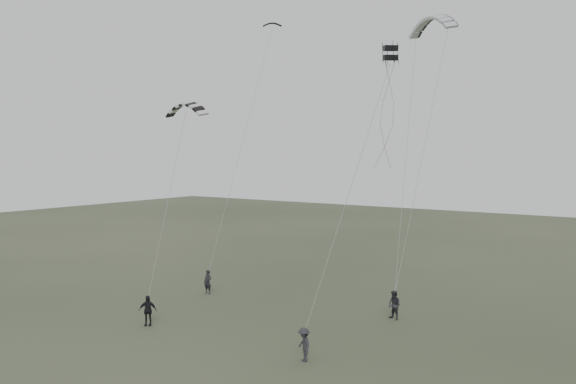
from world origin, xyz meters
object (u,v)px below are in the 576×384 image
Objects in this scene: flyer_center at (148,310)px; kite_dark_small at (272,23)px; kite_striped at (186,104)px; flyer_right at (394,305)px; kite_box at (390,53)px; flyer_far at (304,344)px; kite_pale_large at (432,17)px; flyer_left at (208,282)px.

flyer_center is 22.82m from kite_dark_small.
kite_striped is at bearing 70.70° from flyer_center.
kite_box reaches higher than flyer_right.
kite_box reaches higher than flyer_far.
kite_pale_large reaches higher than flyer_right.
kite_pale_large reaches higher than kite_striped.
kite_dark_small is (0.59, 6.61, 18.23)m from flyer_left.
kite_dark_small is 11.18m from kite_striped.
flyer_right reaches higher than flyer_far.
kite_pale_large is (0.78, 13.43, 17.06)m from flyer_far.
flyer_left is at bearing -154.34° from flyer_right.
flyer_far is 0.42× the size of kite_pale_large.
kite_dark_small is at bearing 89.80° from kite_striped.
flyer_left is 13.74m from flyer_far.
kite_pale_large is 5.15× the size of kite_box.
flyer_far is 16.87m from kite_striped.
kite_pale_large is (12.76, 6.69, 17.03)m from flyer_left.
kite_pale_large is 10.28m from kite_box.
kite_box is (1.48, -9.46, -3.73)m from kite_pale_large.
flyer_right is (12.73, 1.56, 0.01)m from flyer_left.
flyer_left is 1.04× the size of flyer_far.
flyer_center is at bearing -141.11° from flyer_far.
flyer_left is 12.83m from flyer_right.
flyer_center is 0.45× the size of kite_pale_large.
flyer_center is at bearing 163.44° from kite_box.
flyer_far is 1.11× the size of kite_dark_small.
flyer_left is 1.16× the size of kite_dark_small.
flyer_far is (11.97, -6.74, -0.03)m from flyer_left.
kite_striped is (-11.40, 4.31, 11.67)m from flyer_far.
kite_pale_large is (0.03, 5.12, 17.02)m from flyer_right.
kite_dark_small is 0.38× the size of kite_pale_large.
flyer_left is at bearing 132.95° from kite_box.
kite_box is at bearing 97.17° from flyer_far.
flyer_right is 0.45× the size of kite_pale_large.
flyer_left is at bearing 103.23° from kite_striped.
kite_box is (12.18, 4.31, 13.27)m from flyer_center.
kite_pale_large reaches higher than kite_box.
flyer_far is at bearing -64.79° from kite_pale_large.
kite_dark_small is at bearing 80.62° from flyer_left.
kite_striped is at bearing -121.36° from kite_dark_small.
flyer_right is at bearing 2.74° from flyer_left.
kite_box is (14.24, -2.77, 13.30)m from flyer_left.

